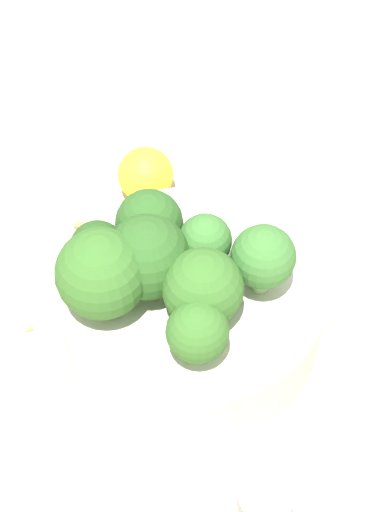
# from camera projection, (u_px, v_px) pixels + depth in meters

# --- Properties ---
(ground_plane) EXTENTS (3.00, 3.00, 0.00)m
(ground_plane) POSITION_uv_depth(u_px,v_px,m) (192.00, 329.00, 0.61)
(ground_plane) COLOR beige
(bowl) EXTENTS (0.18, 0.18, 0.05)m
(bowl) POSITION_uv_depth(u_px,v_px,m) (192.00, 308.00, 0.59)
(bowl) COLOR silver
(bowl) RESTS_ON ground_plane
(broccoli_floret_0) EXTENTS (0.04, 0.04, 0.05)m
(broccoli_floret_0) POSITION_uv_depth(u_px,v_px,m) (197.00, 333.00, 0.52)
(broccoli_floret_0) COLOR #84AD66
(broccoli_floret_0) RESTS_ON bowl
(broccoli_floret_1) EXTENTS (0.06, 0.06, 0.06)m
(broccoli_floret_1) POSITION_uv_depth(u_px,v_px,m) (147.00, 258.00, 0.55)
(broccoli_floret_1) COLOR #84AD66
(broccoli_floret_1) RESTS_ON bowl
(broccoli_floret_2) EXTENTS (0.04, 0.04, 0.05)m
(broccoli_floret_2) POSITION_uv_depth(u_px,v_px,m) (98.00, 251.00, 0.55)
(broccoli_floret_2) COLOR #7A9E5B
(broccoli_floret_2) RESTS_ON bowl
(broccoli_floret_3) EXTENTS (0.04, 0.04, 0.05)m
(broccoli_floret_3) POSITION_uv_depth(u_px,v_px,m) (205.00, 242.00, 0.56)
(broccoli_floret_3) COLOR #8EB770
(broccoli_floret_3) RESTS_ON bowl
(broccoli_floret_4) EXTENTS (0.04, 0.04, 0.05)m
(broccoli_floret_4) POSITION_uv_depth(u_px,v_px,m) (263.00, 258.00, 0.55)
(broccoli_floret_4) COLOR #8EB770
(broccoli_floret_4) RESTS_ON bowl
(broccoli_floret_5) EXTENTS (0.05, 0.05, 0.06)m
(broccoli_floret_5) POSITION_uv_depth(u_px,v_px,m) (198.00, 290.00, 0.53)
(broccoli_floret_5) COLOR #7A9E5B
(broccoli_floret_5) RESTS_ON bowl
(broccoli_floret_6) EXTENTS (0.05, 0.05, 0.05)m
(broccoli_floret_6) POSITION_uv_depth(u_px,v_px,m) (149.00, 224.00, 0.57)
(broccoli_floret_6) COLOR #7A9E5B
(broccoli_floret_6) RESTS_ON bowl
(broccoli_floret_7) EXTENTS (0.06, 0.06, 0.06)m
(broccoli_floret_7) POSITION_uv_depth(u_px,v_px,m) (103.00, 280.00, 0.53)
(broccoli_floret_7) COLOR #8EB770
(broccoli_floret_7) RESTS_ON bowl
(lemon_wedge) EXTENTS (0.04, 0.04, 0.04)m
(lemon_wedge) POSITION_uv_depth(u_px,v_px,m) (146.00, 175.00, 0.68)
(lemon_wedge) COLOR yellow
(lemon_wedge) RESTS_ON ground_plane
(almond_crumb_0) EXTENTS (0.01, 0.01, 0.01)m
(almond_crumb_0) POSITION_uv_depth(u_px,v_px,m) (80.00, 224.00, 0.67)
(almond_crumb_0) COLOR #AD7F4C
(almond_crumb_0) RESTS_ON ground_plane
(almond_crumb_1) EXTENTS (0.01, 0.01, 0.01)m
(almond_crumb_1) POSITION_uv_depth(u_px,v_px,m) (133.00, 164.00, 0.71)
(almond_crumb_1) COLOR olive
(almond_crumb_1) RESTS_ON ground_plane
(almond_crumb_2) EXTENTS (0.00, 0.01, 0.01)m
(almond_crumb_2) POSITION_uv_depth(u_px,v_px,m) (29.00, 328.00, 0.61)
(almond_crumb_2) COLOR tan
(almond_crumb_2) RESTS_ON ground_plane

